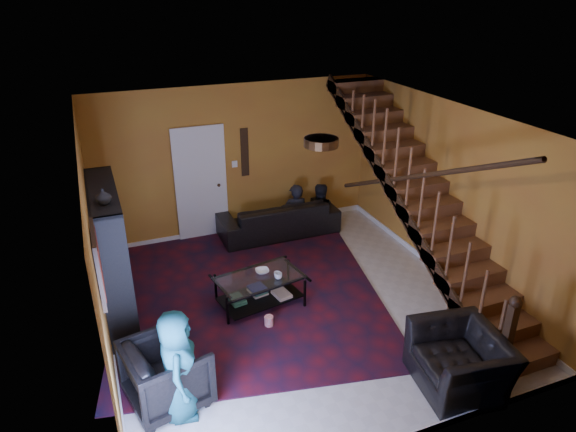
{
  "coord_description": "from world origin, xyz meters",
  "views": [
    {
      "loc": [
        -2.45,
        -5.91,
        4.43
      ],
      "look_at": [
        0.07,
        0.4,
        1.28
      ],
      "focal_mm": 32.0,
      "sensor_mm": 36.0,
      "label": 1
    }
  ],
  "objects_px": {
    "bookshelf": "(113,260)",
    "armchair_left": "(167,373)",
    "sofa": "(278,218)",
    "coffee_table": "(260,288)",
    "armchair_right": "(460,361)"
  },
  "relations": [
    {
      "from": "bookshelf",
      "to": "armchair_left",
      "type": "xyz_separation_m",
      "value": [
        0.35,
        -1.83,
        -0.57
      ]
    },
    {
      "from": "sofa",
      "to": "armchair_right",
      "type": "bearing_deg",
      "value": 96.97
    },
    {
      "from": "armchair_left",
      "to": "armchair_right",
      "type": "distance_m",
      "value": 3.4
    },
    {
      "from": "sofa",
      "to": "armchair_left",
      "type": "xyz_separation_m",
      "value": [
        -2.68,
        -3.53,
        0.07
      ]
    },
    {
      "from": "bookshelf",
      "to": "armchair_left",
      "type": "distance_m",
      "value": 1.95
    },
    {
      "from": "armchair_left",
      "to": "coffee_table",
      "type": "distance_m",
      "value": 2.15
    },
    {
      "from": "armchair_right",
      "to": "bookshelf",
      "type": "bearing_deg",
      "value": -119.89
    },
    {
      "from": "armchair_right",
      "to": "coffee_table",
      "type": "bearing_deg",
      "value": -137.71
    },
    {
      "from": "armchair_left",
      "to": "coffee_table",
      "type": "relative_size",
      "value": 0.65
    },
    {
      "from": "armchair_left",
      "to": "coffee_table",
      "type": "bearing_deg",
      "value": -59.99
    },
    {
      "from": "armchair_left",
      "to": "coffee_table",
      "type": "xyz_separation_m",
      "value": [
        1.59,
        1.44,
        -0.12
      ]
    },
    {
      "from": "sofa",
      "to": "armchair_right",
      "type": "height_order",
      "value": "armchair_right"
    },
    {
      "from": "sofa",
      "to": "coffee_table",
      "type": "bearing_deg",
      "value": 62.43
    },
    {
      "from": "bookshelf",
      "to": "armchair_left",
      "type": "bearing_deg",
      "value": -79.0
    },
    {
      "from": "sofa",
      "to": "armchair_left",
      "type": "relative_size",
      "value": 2.58
    }
  ]
}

